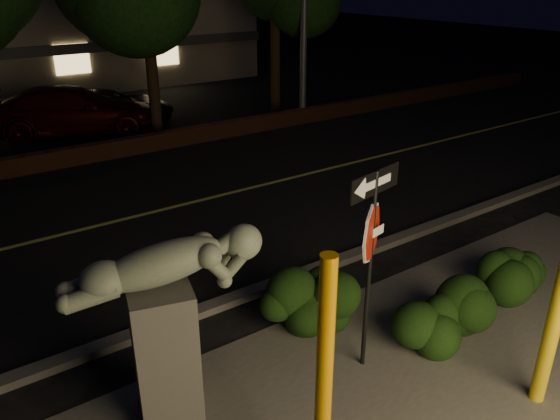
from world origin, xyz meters
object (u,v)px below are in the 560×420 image
object	(u,v)px
parked_car_darkred	(74,111)
parked_car_dark	(109,108)
sculpture	(165,312)
yellow_pole_left	(323,404)
signpost	(372,233)

from	to	relation	value
parked_car_darkred	parked_car_dark	xyz separation A→B (m)	(1.29, 0.48, -0.16)
parked_car_darkred	parked_car_dark	bearing A→B (deg)	-47.37
sculpture	parked_car_darkred	distance (m)	13.48
yellow_pole_left	parked_car_darkred	xyz separation A→B (m)	(2.12, 15.29, -0.70)
yellow_pole_left	parked_car_darkred	distance (m)	15.45
sculpture	parked_car_dark	size ratio (longest dim) A/B	0.54
parked_car_darkred	parked_car_dark	distance (m)	1.39
yellow_pole_left	parked_car_darkred	world-z (taller)	yellow_pole_left
yellow_pole_left	signpost	size ratio (longest dim) A/B	1.05
sculpture	yellow_pole_left	bearing A→B (deg)	-60.74
signpost	parked_car_darkred	xyz separation A→B (m)	(0.18, 13.83, -1.22)
yellow_pole_left	signpost	world-z (taller)	yellow_pole_left
signpost	parked_car_dark	size ratio (longest dim) A/B	0.64
yellow_pole_left	sculpture	world-z (taller)	yellow_pole_left
signpost	parked_car_dark	xyz separation A→B (m)	(1.48, 14.31, -1.38)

